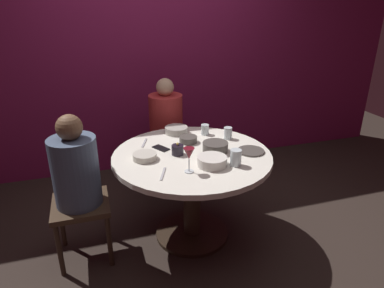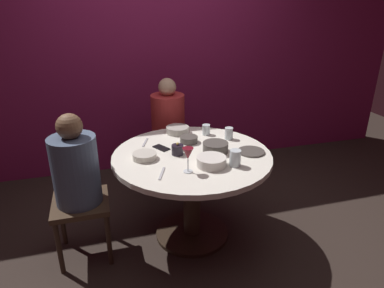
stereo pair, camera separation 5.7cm
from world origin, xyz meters
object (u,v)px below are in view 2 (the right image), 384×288
Objects in this scene: wine_glass at (188,155)px; bowl_sauce_side at (178,130)px; seated_diner_left at (76,173)px; bowl_serving_large at (211,161)px; cup_near_candle at (235,158)px; bowl_salad_center at (145,156)px; dinner_plate at (251,152)px; dining_table at (192,174)px; bowl_small_white at (189,139)px; cup_by_right_diner at (206,130)px; seated_diner_back at (168,122)px; cell_phone at (161,148)px; candle_holder at (178,150)px; bowl_rice_portion at (215,147)px; cup_by_left_diner at (229,133)px.

wine_glass is 0.88× the size of bowl_sauce_side.
seated_diner_left is 5.41× the size of bowl_serving_large.
bowl_salad_center is at bearing 154.23° from cup_near_candle.
dining_table is at bearing 167.18° from dinner_plate.
bowl_small_white is 0.23m from cup_by_right_diner.
cell_phone is at bearing -16.34° from seated_diner_back.
dinner_plate is at bearing 24.66° from seated_diner_back.
seated_diner_back reaches higher than dinner_plate.
wine_glass is (-0.00, -0.30, 0.09)m from candle_holder.
cup_near_candle reaches higher than bowl_serving_large.
bowl_serving_large is at bearing -14.18° from seated_diner_left.
bowl_small_white is (0.24, 0.06, 0.02)m from cell_phone.
cup_near_candle is (0.59, -0.29, 0.04)m from bowl_salad_center.
candle_holder is at bearing 2.37° from bowl_salad_center.
seated_diner_back is 0.56m from cup_by_right_diner.
candle_holder reaches higher than cup_by_right_diner.
bowl_serving_large reaches higher than dining_table.
bowl_serving_large is 1.20× the size of bowl_salad_center.
bowl_small_white is at bearing 121.27° from bowl_rice_portion.
cell_phone is 0.67× the size of bowl_serving_large.
cup_near_candle is (0.23, -0.28, 0.23)m from dining_table.
bowl_small_white is (0.04, -0.64, 0.06)m from seated_diner_back.
bowl_sauce_side reaches higher than bowl_small_white.
cup_near_candle is at bearing -49.92° from dining_table.
seated_diner_back is 5.76× the size of bowl_sauce_side.
bowl_serving_large is at bearing 14.20° from wine_glass.
bowl_rice_portion is (-0.26, 0.09, 0.03)m from dinner_plate.
wine_glass is 0.40m from bowl_rice_portion.
wine_glass is at bearing -137.58° from bowl_rice_portion.
candle_holder is at bearing -7.25° from seated_diner_back.
candle_holder is 0.67× the size of bowl_small_white.
bowl_serving_large is 1.05× the size of bowl_sauce_side.
seated_diner_left reaches higher than cup_by_right_diner.
wine_glass is 0.90× the size of bowl_rice_portion.
seated_diner_left is at bearing 165.55° from cup_near_candle.
seated_diner_left is 1.21m from seated_diner_back.
seated_diner_back reaches higher than dining_table.
seated_diner_back is at bearing 82.75° from candle_holder.
seated_diner_back reaches higher than bowl_rice_portion.
dinner_plate is 0.72m from bowl_sauce_side.
wine_glass is 0.40m from bowl_salad_center.
dining_table is 12.44× the size of candle_holder.
bowl_serving_large is (0.08, -1.10, 0.07)m from seated_diner_back.
cup_near_candle reaches higher than cup_by_left_diner.
bowl_salad_center is (-0.36, -0.86, 0.06)m from seated_diner_back.
cell_phone is (-0.20, 0.17, 0.18)m from dining_table.
bowl_serving_large is at bearing -85.33° from bowl_small_white.
bowl_salad_center is (-0.25, -0.01, -0.02)m from candle_holder.
candle_holder is at bearing 1.43° from seated_diner_left.
cell_phone is 1.57× the size of cup_by_right_diner.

